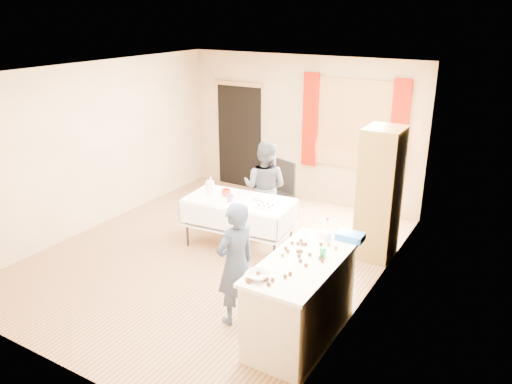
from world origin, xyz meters
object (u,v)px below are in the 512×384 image
Objects in this scene: chair at (278,204)px; girl at (236,264)px; counter at (301,299)px; cabinet at (380,194)px; woman at (265,187)px; party_table at (239,218)px.

girl is at bearing -53.60° from chair.
counter is at bearing 116.24° from girl.
cabinet is 2.30m from counter.
counter is 1.03× the size of woman.
woman is (-0.00, -0.44, 0.43)m from chair.
woman is (0.06, 0.66, 0.29)m from party_table.
chair is (-1.77, 0.36, -0.63)m from cabinet.
woman reaches higher than chair.
girl is (-0.85, -2.36, -0.22)m from cabinet.
counter is 1.47× the size of chair.
chair is at bearing 168.66° from cabinet.
chair reaches higher than party_table.
party_table is 1.14× the size of girl.
woman is (-0.92, 2.27, 0.02)m from girl.
counter is at bearing -92.55° from cabinet.
woman is at bearing -177.19° from cabinet.
party_table is (-1.83, -0.75, -0.49)m from cabinet.
girl reaches higher than party_table.
party_table is 1.90m from girl.
girl reaches higher than chair.
cabinet reaches higher than girl.
girl is at bearing -171.79° from counter.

